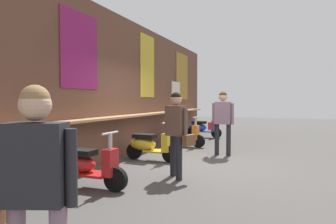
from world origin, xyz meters
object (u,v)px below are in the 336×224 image
Objects in this scene: scooter_orange at (181,134)px; shopper_passing at (177,126)px; scooter_red at (86,165)px; scooter_blue at (202,128)px; shopper_with_handbag at (34,180)px; scooter_yellow at (149,145)px; shopper_browsing at (222,116)px.

shopper_passing is (-3.70, -1.20, 0.60)m from scooter_orange.
scooter_blue is at bearing 89.09° from scooter_red.
scooter_blue is at bearing 33.94° from shopper_passing.
scooter_orange is at bearing 171.19° from shopper_with_handbag.
scooter_red is at bearing -169.67° from shopper_with_handbag.
scooter_yellow is at bearing -87.23° from scooter_orange.
scooter_blue is (4.88, 0.00, 0.00)m from scooter_yellow.
scooter_yellow is 0.88× the size of shopper_with_handbag.
shopper_with_handbag is 0.97× the size of shopper_passing.
scooter_orange is 2.47m from scooter_blue.
shopper_passing is at bearing -44.22° from scooter_yellow.
shopper_with_handbag is at bearing -59.84° from scooter_red.
shopper_browsing reaches higher than scooter_red.
shopper_browsing is (3.82, -1.53, 0.66)m from scooter_red.
shopper_with_handbag is at bearing -75.30° from scooter_orange.
scooter_red is at bearing 157.28° from shopper_passing.
shopper_passing is at bearing -69.23° from scooter_orange.
shopper_passing reaches higher than scooter_orange.
scooter_orange is 0.86× the size of shopper_passing.
scooter_blue is at bearing -157.93° from shopper_browsing.
shopper_with_handbag reaches higher than scooter_orange.
scooter_orange is (4.88, -0.00, 0.00)m from scooter_red.
shopper_with_handbag is at bearing -151.32° from shopper_passing.
scooter_blue is at bearing 168.29° from shopper_with_handbag.
scooter_red is 3.13m from shopper_with_handbag.
scooter_yellow is at bearing 176.53° from shopper_with_handbag.
scooter_red and scooter_orange have the same top height.
scooter_blue is 0.86× the size of shopper_passing.
scooter_orange is at bearing -125.99° from shopper_browsing.
scooter_yellow is 2.41m from scooter_orange.
scooter_yellow is (2.47, -0.00, 0.00)m from scooter_red.
scooter_red is 2.47m from scooter_yellow.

